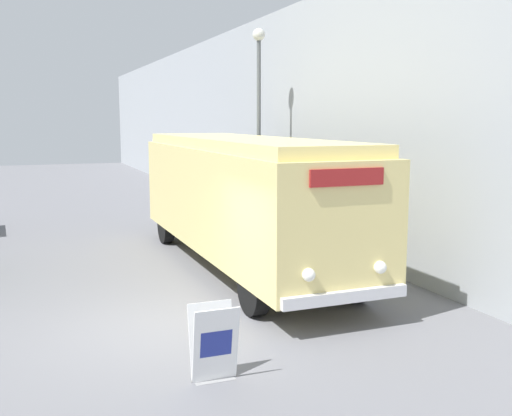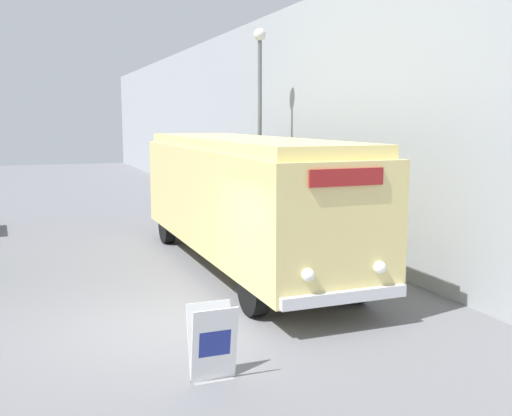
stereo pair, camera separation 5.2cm
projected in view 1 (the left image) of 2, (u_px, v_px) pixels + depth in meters
ground_plane at (157, 331)px, 10.03m from camera, size 80.00×80.00×0.00m
building_wall_right at (260, 121)px, 20.88m from camera, size 0.30×60.00×6.88m
vintage_bus at (242, 194)px, 14.12m from camera, size 2.42×9.81×3.09m
sign_board at (214, 344)px, 8.07m from camera, size 0.63×0.39×1.05m
streetlamp at (259, 103)px, 17.46m from camera, size 0.36×0.36×6.10m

